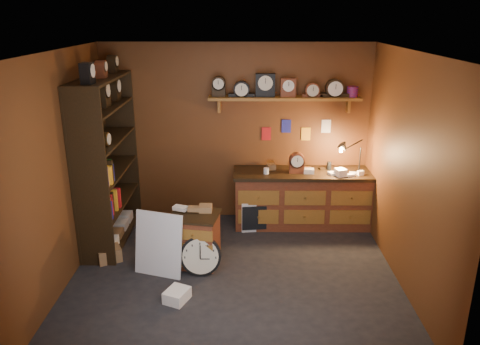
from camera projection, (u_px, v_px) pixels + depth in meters
name	position (u px, v px, depth m)	size (l,w,h in m)	color
floor	(234.00, 274.00, 5.84)	(4.00, 4.00, 0.00)	black
room_shell	(238.00, 138.00, 5.39)	(4.02, 3.62, 2.71)	#5D3316
shelving_unit	(104.00, 155.00, 6.38)	(0.47, 1.60, 2.58)	black
workbench	(303.00, 195.00, 7.08)	(2.08, 0.66, 1.36)	brown
low_cabinet	(195.00, 237.00, 5.97)	(0.68, 0.60, 0.78)	brown
big_round_clock	(201.00, 256.00, 5.77)	(0.51, 0.17, 0.51)	black
white_panel	(160.00, 273.00, 5.86)	(0.62, 0.03, 0.82)	silver
mini_fridge	(255.00, 212.00, 7.08)	(0.49, 0.51, 0.46)	silver
floor_box_a	(109.00, 254.00, 6.13)	(0.29, 0.25, 0.18)	olive
floor_box_b	(177.00, 295.00, 5.28)	(0.23, 0.27, 0.14)	white
floor_box_c	(191.00, 238.00, 6.58)	(0.24, 0.20, 0.18)	olive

